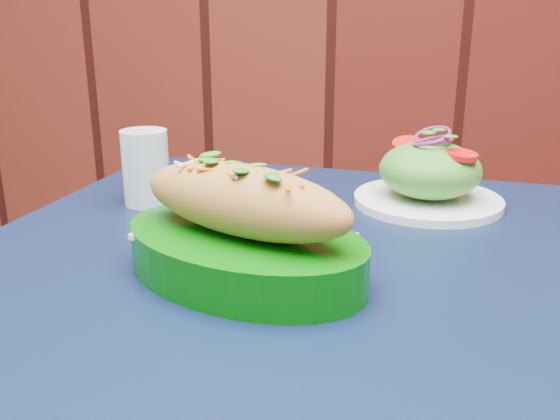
# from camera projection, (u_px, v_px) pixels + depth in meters

# --- Properties ---
(cafe_table) EXTENTS (0.89, 0.89, 0.75)m
(cafe_table) POSITION_uv_depth(u_px,v_px,m) (298.00, 320.00, 0.76)
(cafe_table) COLOR black
(cafe_table) RESTS_ON ground
(banh_mi_basket) EXTENTS (0.34, 0.29, 0.13)m
(banh_mi_basket) POSITION_uv_depth(u_px,v_px,m) (244.00, 231.00, 0.66)
(banh_mi_basket) COLOR #045906
(banh_mi_basket) RESTS_ON cafe_table
(salad_plate) EXTENTS (0.21, 0.21, 0.11)m
(salad_plate) POSITION_uv_depth(u_px,v_px,m) (430.00, 176.00, 0.90)
(salad_plate) COLOR white
(salad_plate) RESTS_ON cafe_table
(water_glass) EXTENTS (0.07, 0.07, 0.11)m
(water_glass) POSITION_uv_depth(u_px,v_px,m) (146.00, 168.00, 0.90)
(water_glass) COLOR silver
(water_glass) RESTS_ON cafe_table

